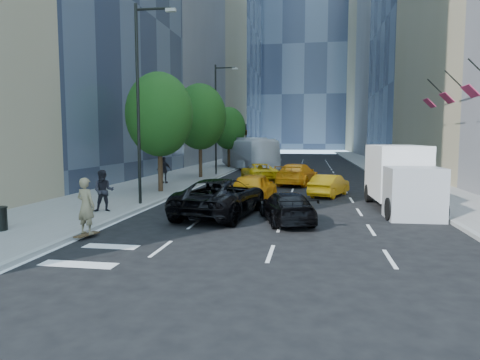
% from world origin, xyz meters
% --- Properties ---
extents(ground, '(160.00, 160.00, 0.00)m').
position_xyz_m(ground, '(0.00, 0.00, 0.00)').
color(ground, black).
rests_on(ground, ground).
extents(sidewalk_left, '(6.00, 120.00, 0.15)m').
position_xyz_m(sidewalk_left, '(-9.00, 30.00, 0.07)').
color(sidewalk_left, slate).
rests_on(sidewalk_left, ground).
extents(sidewalk_right, '(4.00, 120.00, 0.15)m').
position_xyz_m(sidewalk_right, '(10.00, 30.00, 0.07)').
color(sidewalk_right, slate).
rests_on(sidewalk_right, ground).
extents(tower_left_mid, '(20.00, 24.00, 45.00)m').
position_xyz_m(tower_left_mid, '(-22.00, 42.00, 22.50)').
color(tower_left_mid, slate).
rests_on(tower_left_mid, ground).
extents(tower_left_end, '(20.00, 28.00, 60.00)m').
position_xyz_m(tower_left_end, '(-22.00, 92.00, 30.00)').
color(tower_left_end, '#2E3548').
rests_on(tower_left_end, ground).
extents(tower_right_far, '(20.00, 24.00, 50.00)m').
position_xyz_m(tower_right_far, '(22.00, 98.00, 25.00)').
color(tower_right_far, gray).
rests_on(tower_right_far, ground).
extents(tower_distant, '(40.00, 20.00, 90.00)m').
position_xyz_m(tower_distant, '(0.00, 120.00, 45.00)').
color(tower_distant, '#2E3548').
rests_on(tower_distant, ground).
extents(lamp_near, '(2.13, 0.22, 10.00)m').
position_xyz_m(lamp_near, '(-6.32, 4.00, 5.81)').
color(lamp_near, black).
rests_on(lamp_near, sidewalk_left).
extents(lamp_far, '(2.13, 0.22, 10.00)m').
position_xyz_m(lamp_far, '(-6.32, 22.00, 5.81)').
color(lamp_far, black).
rests_on(lamp_far, sidewalk_left).
extents(tree_near, '(4.20, 4.20, 7.46)m').
position_xyz_m(tree_near, '(-7.20, 9.00, 4.97)').
color(tree_near, black).
rests_on(tree_near, sidewalk_left).
extents(tree_mid, '(4.50, 4.50, 7.99)m').
position_xyz_m(tree_mid, '(-7.20, 19.00, 5.32)').
color(tree_mid, black).
rests_on(tree_mid, sidewalk_left).
extents(tree_far, '(3.90, 3.90, 6.92)m').
position_xyz_m(tree_far, '(-7.20, 32.00, 4.62)').
color(tree_far, black).
rests_on(tree_far, sidewalk_left).
extents(traffic_signal, '(2.48, 0.53, 5.20)m').
position_xyz_m(traffic_signal, '(-6.40, 40.00, 4.23)').
color(traffic_signal, black).
rests_on(traffic_signal, sidewalk_left).
extents(facade_flags, '(1.85, 13.30, 2.05)m').
position_xyz_m(facade_flags, '(10.64, 10.00, 6.18)').
color(facade_flags, black).
rests_on(facade_flags, ground).
extents(skateboarder, '(0.83, 0.65, 2.01)m').
position_xyz_m(skateboarder, '(-5.60, -3.00, 1.00)').
color(skateboarder, '#746748').
rests_on(skateboarder, ground).
extents(black_sedan_lincoln, '(3.71, 6.52, 1.71)m').
position_xyz_m(black_sedan_lincoln, '(-1.79, 1.99, 0.86)').
color(black_sedan_lincoln, black).
rests_on(black_sedan_lincoln, ground).
extents(black_sedan_mercedes, '(2.92, 4.76, 1.29)m').
position_xyz_m(black_sedan_mercedes, '(1.20, 1.00, 0.64)').
color(black_sedan_mercedes, black).
rests_on(black_sedan_mercedes, ground).
extents(taxi_a, '(2.49, 4.96, 1.62)m').
position_xyz_m(taxi_a, '(-0.90, 6.50, 0.81)').
color(taxi_a, orange).
rests_on(taxi_a, ground).
extents(taxi_b, '(2.69, 4.25, 1.32)m').
position_xyz_m(taxi_b, '(3.31, 9.53, 0.66)').
color(taxi_b, orange).
rests_on(taxi_b, ground).
extents(taxi_c, '(3.94, 5.71, 1.45)m').
position_xyz_m(taxi_c, '(-2.00, 18.00, 0.72)').
color(taxi_c, '#E3B30B').
rests_on(taxi_c, ground).
extents(taxi_d, '(3.42, 5.91, 1.61)m').
position_xyz_m(taxi_d, '(1.20, 15.50, 0.81)').
color(taxi_d, '#FF990D').
rests_on(taxi_d, ground).
extents(city_bus, '(8.10, 12.87, 3.56)m').
position_xyz_m(city_bus, '(-4.80, 30.96, 1.78)').
color(city_bus, silver).
rests_on(city_bus, ground).
extents(box_truck, '(2.66, 6.67, 3.15)m').
position_xyz_m(box_truck, '(6.50, 4.98, 1.60)').
color(box_truck, silver).
rests_on(box_truck, ground).
extents(pedestrian_a, '(1.11, 0.98, 1.92)m').
position_xyz_m(pedestrian_a, '(-7.17, 1.38, 1.11)').
color(pedestrian_a, black).
rests_on(pedestrian_a, sidewalk_left).
extents(pedestrian_b, '(1.18, 0.55, 1.96)m').
position_xyz_m(pedestrian_b, '(-8.58, 13.63, 1.13)').
color(pedestrian_b, black).
rests_on(pedestrian_b, sidewalk_left).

